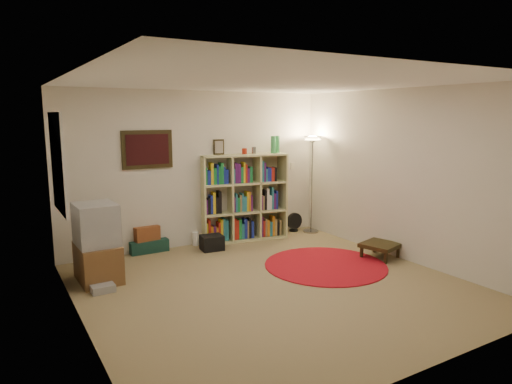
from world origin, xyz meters
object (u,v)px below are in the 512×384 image
(floor_lamp, at_px, (312,153))
(tv_stand, at_px, (97,244))
(suitcase, at_px, (147,245))
(bookshelf, at_px, (242,199))
(side_table, at_px, (380,246))
(floor_fan, at_px, (294,222))

(floor_lamp, xyz_separation_m, tv_stand, (-3.88, -0.59, -0.96))
(suitcase, bearing_deg, bookshelf, -5.60)
(floor_lamp, height_order, side_table, floor_lamp)
(floor_lamp, relative_size, tv_stand, 1.72)
(floor_lamp, distance_m, tv_stand, 4.04)
(floor_lamp, relative_size, floor_fan, 5.06)
(floor_lamp, height_order, suitcase, floor_lamp)
(floor_lamp, xyz_separation_m, floor_fan, (-0.24, 0.19, -1.28))
(bookshelf, relative_size, floor_lamp, 1.01)
(tv_stand, relative_size, side_table, 1.67)
(bookshelf, height_order, floor_fan, bookshelf)
(floor_lamp, distance_m, suitcase, 3.26)
(suitcase, bearing_deg, floor_fan, -3.59)
(floor_fan, bearing_deg, side_table, -84.35)
(tv_stand, height_order, side_table, tv_stand)
(floor_lamp, relative_size, side_table, 2.88)
(bookshelf, height_order, suitcase, bookshelf)
(floor_fan, relative_size, suitcase, 0.58)
(bookshelf, height_order, side_table, bookshelf)
(floor_fan, xyz_separation_m, tv_stand, (-3.64, -0.78, 0.32))
(suitcase, height_order, side_table, side_table)
(tv_stand, distance_m, side_table, 4.01)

